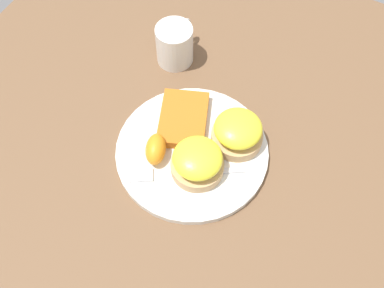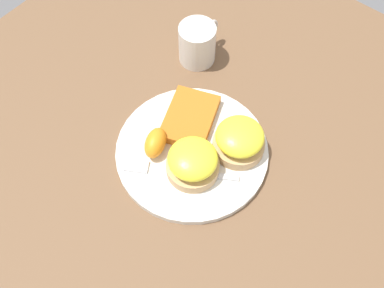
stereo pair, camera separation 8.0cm
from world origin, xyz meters
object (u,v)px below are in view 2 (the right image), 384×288
Objects in this scene: sandwich_benedict_right at (239,140)px; hashbrown_patty at (190,118)px; fork at (174,171)px; sandwich_benedict_left at (193,162)px; cup at (198,43)px; orange_wedge at (155,143)px.

sandwich_benedict_right reaches higher than hashbrown_patty.
sandwich_benedict_left is at bearing -45.91° from fork.
cup is at bearing 33.81° from hashbrown_patty.
sandwich_benedict_left is 0.27m from cup.
sandwich_benedict_right is at bearing -50.35° from orange_wedge.
hashbrown_patty is (0.08, 0.07, -0.02)m from sandwich_benedict_left.
sandwich_benedict_left is 0.09m from sandwich_benedict_right.
cup is at bearing 56.66° from sandwich_benedict_right.
sandwich_benedict_left reaches higher than fork.
fork is at bearing -155.95° from hashbrown_patty.
cup reaches higher than fork.
fork is at bearing 151.09° from sandwich_benedict_right.
sandwich_benedict_right reaches higher than orange_wedge.
orange_wedge is at bearing 173.73° from hashbrown_patty.
sandwich_benedict_left is at bearing -83.60° from orange_wedge.
hashbrown_patty is 0.09m from orange_wedge.
sandwich_benedict_left is 0.04m from fork.
sandwich_benedict_right is at bearing -84.85° from hashbrown_patty.
hashbrown_patty is at bearing -146.19° from cup.
sandwich_benedict_left is 0.08m from orange_wedge.
hashbrown_patty reaches higher than fork.
sandwich_benedict_right is 0.51× the size of fork.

